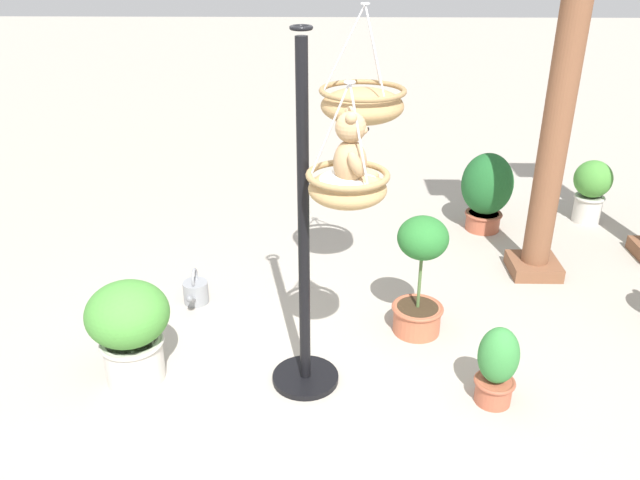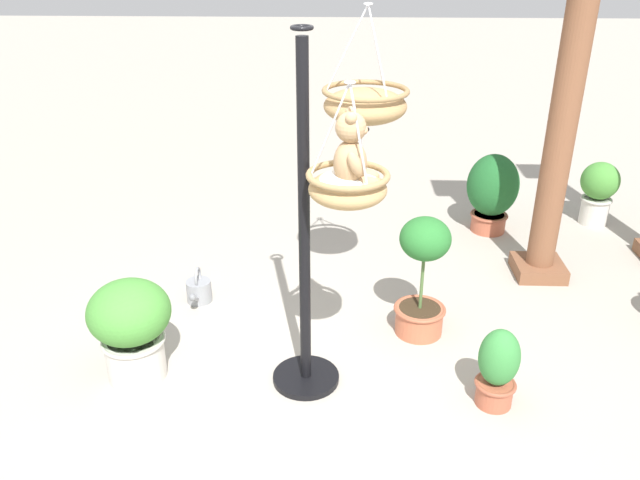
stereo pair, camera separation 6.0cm
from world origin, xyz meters
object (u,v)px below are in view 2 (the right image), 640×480
(display_pole_central, at_px, (305,291))
(teddy_bear, at_px, (352,154))
(potted_plant_trailing_ivy, at_px, (422,275))
(hanging_basket_with_teddy, at_px, (348,186))
(watering_can, at_px, (199,290))
(hanging_basket_left_high, at_px, (365,104))
(potted_plant_flowering_red, at_px, (131,325))
(potted_plant_bushy_green, at_px, (598,190))
(potted_plant_conical_shrub, at_px, (492,190))
(potted_plant_small_succulent, at_px, (498,368))
(greenhouse_pillar_right, at_px, (561,130))

(display_pole_central, relative_size, teddy_bear, 5.32)
(teddy_bear, distance_m, potted_plant_trailing_ivy, 1.47)
(hanging_basket_with_teddy, height_order, watering_can, hanging_basket_with_teddy)
(hanging_basket_left_high, xyz_separation_m, potted_plant_flowering_red, (0.86, -1.50, -1.25))
(potted_plant_bushy_green, bearing_deg, potted_plant_conical_shrub, -78.50)
(potted_plant_bushy_green, bearing_deg, potted_plant_small_succulent, -29.18)
(hanging_basket_with_teddy, bearing_deg, display_pole_central, -120.96)
(display_pole_central, bearing_deg, potted_plant_trailing_ivy, 126.70)
(hanging_basket_with_teddy, relative_size, teddy_bear, 1.59)
(potted_plant_conical_shrub, distance_m, potted_plant_trailing_ivy, 2.03)
(potted_plant_conical_shrub, height_order, watering_can, potted_plant_conical_shrub)
(display_pole_central, distance_m, hanging_basket_left_high, 1.35)
(hanging_basket_with_teddy, relative_size, potted_plant_trailing_ivy, 0.73)
(hanging_basket_with_teddy, distance_m, potted_plant_conical_shrub, 3.11)
(display_pole_central, bearing_deg, greenhouse_pillar_right, 128.39)
(greenhouse_pillar_right, bearing_deg, potted_plant_flowering_red, -63.52)
(teddy_bear, relative_size, greenhouse_pillar_right, 0.16)
(potted_plant_small_succulent, bearing_deg, greenhouse_pillar_right, 156.84)
(potted_plant_conical_shrub, bearing_deg, display_pole_central, -34.61)
(potted_plant_flowering_red, relative_size, potted_plant_bushy_green, 1.09)
(hanging_basket_left_high, bearing_deg, potted_plant_bushy_green, 126.49)
(greenhouse_pillar_right, bearing_deg, display_pole_central, -51.61)
(potted_plant_bushy_green, bearing_deg, watering_can, -65.57)
(hanging_basket_with_teddy, distance_m, potted_plant_small_succulent, 1.51)
(hanging_basket_left_high, xyz_separation_m, potted_plant_conical_shrub, (-1.56, 1.31, -1.22))
(hanging_basket_with_teddy, distance_m, teddy_bear, 0.19)
(display_pole_central, bearing_deg, potted_plant_bushy_green, 133.62)
(teddy_bear, bearing_deg, potted_plant_trailing_ivy, 144.64)
(teddy_bear, bearing_deg, display_pole_central, -118.91)
(potted_plant_trailing_ivy, bearing_deg, potted_plant_small_succulent, 26.57)
(display_pole_central, xyz_separation_m, teddy_bear, (0.15, 0.27, 0.94))
(potted_plant_flowering_red, height_order, potted_plant_trailing_ivy, potted_plant_trailing_ivy)
(greenhouse_pillar_right, relative_size, watering_can, 7.65)
(potted_plant_bushy_green, xyz_separation_m, potted_plant_conical_shrub, (0.23, -1.11, 0.06))
(hanging_basket_with_teddy, bearing_deg, hanging_basket_left_high, 173.51)
(potted_plant_bushy_green, bearing_deg, teddy_bear, -41.87)
(potted_plant_flowering_red, xyz_separation_m, watering_can, (-0.97, 0.21, -0.30))
(greenhouse_pillar_right, height_order, potted_plant_bushy_green, greenhouse_pillar_right)
(display_pole_central, xyz_separation_m, potted_plant_conical_shrub, (-2.43, 1.67, -0.26))
(hanging_basket_with_teddy, relative_size, hanging_basket_left_high, 0.88)
(potted_plant_bushy_green, height_order, potted_plant_trailing_ivy, potted_plant_trailing_ivy)
(potted_plant_trailing_ivy, bearing_deg, teddy_bear, -35.36)
(hanging_basket_with_teddy, distance_m, hanging_basket_left_high, 1.04)
(hanging_basket_left_high, height_order, greenhouse_pillar_right, greenhouse_pillar_right)
(display_pole_central, distance_m, greenhouse_pillar_right, 2.54)
(hanging_basket_with_teddy, height_order, potted_plant_trailing_ivy, hanging_basket_with_teddy)
(greenhouse_pillar_right, relative_size, potted_plant_bushy_green, 4.14)
(potted_plant_trailing_ivy, bearing_deg, hanging_basket_with_teddy, -36.45)
(hanging_basket_left_high, distance_m, potted_plant_bushy_green, 3.27)
(potted_plant_bushy_green, height_order, potted_plant_conical_shrub, potted_plant_conical_shrub)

